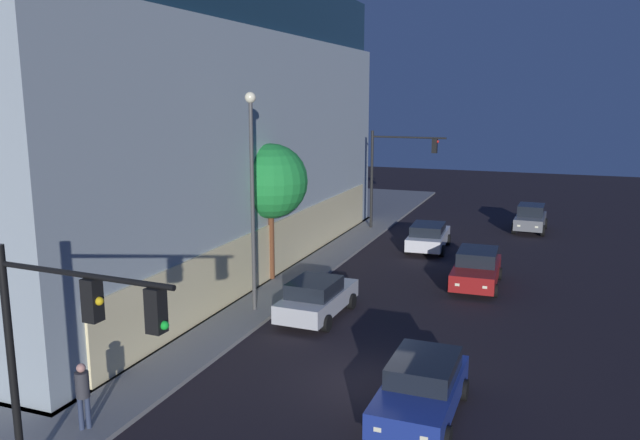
% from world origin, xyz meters
% --- Properties ---
extents(ground_plane, '(120.00, 120.00, 0.00)m').
position_xyz_m(ground_plane, '(0.00, 0.00, 0.00)').
color(ground_plane, black).
extents(modern_building, '(31.40, 31.97, 15.01)m').
position_xyz_m(modern_building, '(10.29, 23.38, 7.44)').
color(modern_building, '#4C4C51').
rests_on(modern_building, ground).
extents(traffic_light_near_corner, '(0.44, 4.59, 5.57)m').
position_xyz_m(traffic_light_near_corner, '(-7.94, 4.18, 4.11)').
color(traffic_light_near_corner, black).
rests_on(traffic_light_near_corner, sidewalk_corner).
extents(traffic_light_far_corner, '(0.37, 4.95, 6.49)m').
position_xyz_m(traffic_light_far_corner, '(22.43, 4.87, 4.54)').
color(traffic_light_far_corner, black).
rests_on(traffic_light_far_corner, sidewalk_corner).
extents(street_lamp_sidewalk, '(0.44, 0.44, 8.87)m').
position_xyz_m(street_lamp_sidewalk, '(4.66, 6.24, 5.64)').
color(street_lamp_sidewalk, '#444444').
rests_on(street_lamp_sidewalk, sidewalk_corner).
extents(sidewalk_tree, '(3.54, 3.54, 6.54)m').
position_xyz_m(sidewalk_tree, '(9.06, 7.50, 4.90)').
color(sidewalk_tree, brown).
rests_on(sidewalk_tree, sidewalk_corner).
extents(pedestrian_waiting, '(0.36, 0.36, 1.85)m').
position_xyz_m(pedestrian_waiting, '(-5.54, 6.17, 1.25)').
color(pedestrian_waiting, '#2D3851').
rests_on(pedestrian_waiting, sidewalk_corner).
extents(car_blue, '(4.65, 2.24, 1.60)m').
position_xyz_m(car_blue, '(-1.34, -1.98, 0.83)').
color(car_blue, navy).
rests_on(car_blue, ground).
extents(car_silver, '(4.67, 2.24, 1.64)m').
position_xyz_m(car_silver, '(5.10, 3.64, 0.83)').
color(car_silver, '#B7BABF').
rests_on(car_silver, ground).
extents(car_red, '(4.78, 2.31, 1.69)m').
position_xyz_m(car_red, '(11.87, -1.86, 0.85)').
color(car_red, maroon).
rests_on(car_red, ground).
extents(car_white, '(4.84, 2.38, 1.58)m').
position_xyz_m(car_white, '(18.12, 1.66, 0.82)').
color(car_white, silver).
rests_on(car_white, ground).
extents(car_grey, '(4.09, 2.14, 1.75)m').
position_xyz_m(car_grey, '(25.77, -3.67, 0.90)').
color(car_grey, slate).
rests_on(car_grey, ground).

